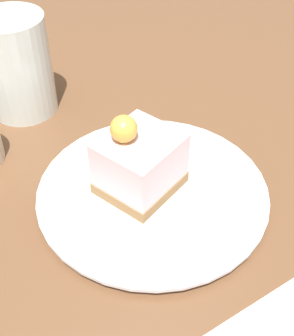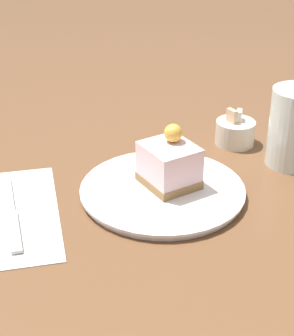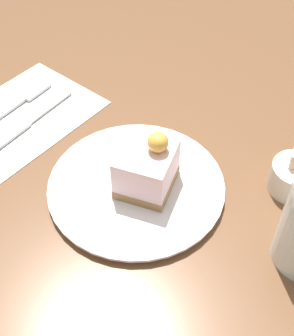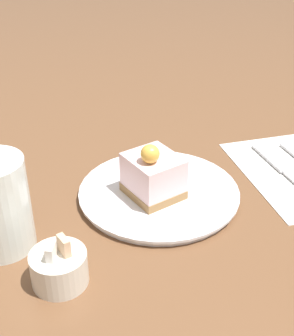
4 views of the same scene
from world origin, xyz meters
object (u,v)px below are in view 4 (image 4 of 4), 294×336
plate (159,193)px  cake_slice (153,175)px  sugar_bowl (59,267)px  knife (279,167)px

plate → cake_slice: bearing=33.3°
cake_slice → sugar_bowl: size_ratio=1.40×
knife → sugar_bowl: (0.37, 0.14, 0.02)m
plate → sugar_bowl: 0.21m
knife → sugar_bowl: size_ratio=2.86×
sugar_bowl → knife: bearing=-159.1°
cake_slice → sugar_bowl: bearing=21.5°
knife → sugar_bowl: bearing=20.3°
sugar_bowl → cake_slice: bearing=-141.8°
plate → sugar_bowl: (0.16, 0.13, 0.01)m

